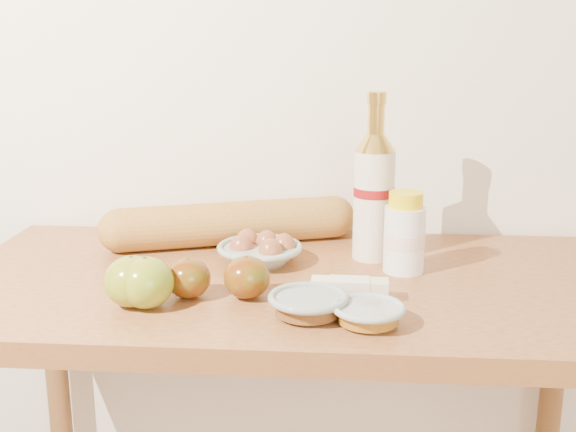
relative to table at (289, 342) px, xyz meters
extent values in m
cube|color=white|center=(0.00, 0.33, 0.52)|extent=(3.50, 0.02, 2.60)
cube|color=#A96936|center=(0.00, 0.00, 0.10)|extent=(1.20, 0.60, 0.04)
cylinder|color=brown|center=(-0.55, 0.25, -0.35)|extent=(0.05, 0.05, 0.86)
cylinder|color=beige|center=(0.15, 0.13, 0.23)|extent=(0.09, 0.09, 0.21)
cylinder|color=maroon|center=(0.15, 0.13, 0.25)|extent=(0.09, 0.09, 0.02)
cone|color=gold|center=(0.15, 0.13, 0.35)|extent=(0.09, 0.09, 0.03)
cylinder|color=gold|center=(0.15, 0.13, 0.39)|extent=(0.03, 0.03, 0.05)
cylinder|color=gold|center=(0.15, 0.13, 0.43)|extent=(0.04, 0.04, 0.02)
cylinder|color=white|center=(0.20, 0.05, 0.18)|extent=(0.10, 0.10, 0.12)
cylinder|color=beige|center=(0.20, 0.05, 0.18)|extent=(0.10, 0.10, 0.03)
cylinder|color=yellow|center=(0.20, 0.05, 0.26)|extent=(0.08, 0.08, 0.03)
torus|color=#9AA8A1|center=(-0.06, 0.07, 0.15)|extent=(0.21, 0.21, 0.01)
ellipsoid|color=brown|center=(-0.09, 0.07, 0.15)|extent=(0.06, 0.06, 0.06)
ellipsoid|color=brown|center=(-0.04, 0.05, 0.15)|extent=(0.06, 0.06, 0.06)
ellipsoid|color=brown|center=(-0.05, 0.10, 0.15)|extent=(0.06, 0.06, 0.06)
ellipsoid|color=brown|center=(-0.09, 0.11, 0.15)|extent=(0.06, 0.06, 0.06)
ellipsoid|color=brown|center=(-0.02, 0.08, 0.15)|extent=(0.06, 0.06, 0.06)
cylinder|color=gold|center=(-0.13, 0.19, 0.17)|extent=(0.44, 0.22, 0.09)
sphere|color=gold|center=(-0.34, 0.12, 0.17)|extent=(0.11, 0.11, 0.09)
sphere|color=gold|center=(0.07, 0.26, 0.17)|extent=(0.11, 0.11, 0.09)
ellipsoid|color=#A49120|center=(-0.21, -0.16, 0.16)|extent=(0.10, 0.10, 0.08)
cylinder|color=#52341B|center=(-0.21, -0.16, 0.20)|extent=(0.01, 0.01, 0.01)
ellipsoid|color=#7E0607|center=(-0.16, -0.11, 0.16)|extent=(0.08, 0.08, 0.07)
cylinder|color=#452D17|center=(-0.16, -0.11, 0.19)|extent=(0.01, 0.01, 0.01)
ellipsoid|color=maroon|center=(-0.06, -0.10, 0.16)|extent=(0.09, 0.09, 0.07)
cylinder|color=#483018|center=(-0.06, -0.10, 0.19)|extent=(0.01, 0.01, 0.01)
torus|color=gray|center=(0.04, -0.17, 0.15)|extent=(0.13, 0.13, 0.01)
cylinder|color=brown|center=(0.04, -0.17, 0.14)|extent=(0.10, 0.10, 0.02)
torus|color=#97A5A0|center=(0.13, -0.20, 0.15)|extent=(0.13, 0.13, 0.01)
cylinder|color=#895816|center=(0.13, -0.20, 0.14)|extent=(0.10, 0.10, 0.02)
cube|color=beige|center=(0.11, -0.10, 0.14)|extent=(0.13, 0.04, 0.03)
cube|color=beige|center=(0.11, -0.10, 0.14)|extent=(0.07, 0.04, 0.04)
ellipsoid|color=#A49120|center=(-0.24, -0.15, 0.16)|extent=(0.10, 0.10, 0.08)
cylinder|color=#52341B|center=(-0.24, -0.15, 0.20)|extent=(0.01, 0.01, 0.01)
camera|label=1|loc=(0.09, -1.20, 0.55)|focal=45.00mm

